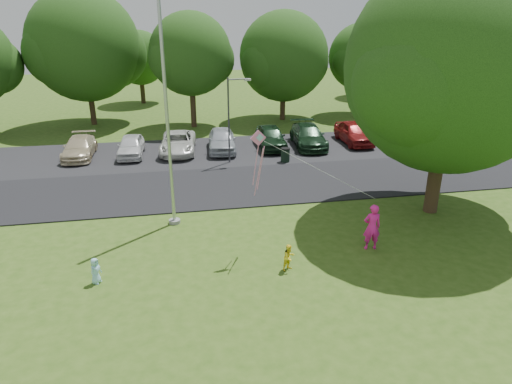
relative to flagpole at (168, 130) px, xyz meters
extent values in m
plane|color=#325315|center=(3.50, -5.00, -4.17)|extent=(120.00, 120.00, 0.00)
cube|color=black|center=(3.50, 4.00, -4.14)|extent=(60.00, 6.00, 0.06)
cube|color=black|center=(3.50, 10.50, -4.14)|extent=(42.00, 7.00, 0.06)
cylinder|color=#B7BABF|center=(0.00, 0.00, 0.83)|extent=(0.14, 0.14, 10.00)
cylinder|color=gray|center=(0.00, 0.00, -4.09)|extent=(0.50, 0.50, 0.16)
cylinder|color=#3F3F44|center=(3.49, 8.00, -1.60)|extent=(0.10, 0.10, 5.13)
cylinder|color=#3F3F44|center=(4.08, 8.10, 0.83)|extent=(1.19, 0.27, 0.07)
cube|color=silver|center=(4.67, 8.20, 0.77)|extent=(0.41, 0.25, 0.12)
cylinder|color=black|center=(6.85, 7.47, -3.74)|extent=(0.54, 0.54, 0.86)
cylinder|color=black|center=(6.85, 7.47, -3.28)|extent=(0.57, 0.57, 0.05)
cylinder|color=#332316|center=(11.70, -0.87, -2.47)|extent=(0.62, 0.62, 3.40)
sphere|color=#193C10|center=(11.70, -0.87, 2.34)|extent=(8.86, 8.86, 8.86)
sphere|color=#193C10|center=(13.69, 0.01, 1.67)|extent=(5.76, 5.76, 5.76)
sphere|color=#193C10|center=(9.93, -1.98, 1.89)|extent=(5.31, 5.31, 5.31)
sphere|color=#193C10|center=(9.40, -1.87, 1.84)|extent=(4.61, 4.61, 4.61)
cylinder|color=#332316|center=(-6.10, 20.24, -2.57)|extent=(0.44, 0.44, 3.19)
sphere|color=#193C10|center=(-6.10, 20.24, 2.00)|extent=(8.50, 8.50, 8.50)
sphere|color=#193C10|center=(-4.18, 21.09, 1.37)|extent=(5.53, 5.53, 5.53)
sphere|color=#193C10|center=(-7.80, 19.17, 1.58)|extent=(5.10, 5.10, 5.10)
cylinder|color=#332316|center=(1.92, 17.90, -2.45)|extent=(0.44, 0.44, 3.43)
sphere|color=#193C10|center=(1.92, 17.90, 1.45)|extent=(6.27, 6.27, 6.27)
sphere|color=#193C10|center=(3.33, 18.53, 0.98)|extent=(4.07, 4.07, 4.07)
sphere|color=#193C10|center=(0.66, 17.12, 1.14)|extent=(3.76, 3.76, 3.76)
cylinder|color=#332316|center=(9.53, 19.17, -2.84)|extent=(0.44, 0.44, 2.66)
sphere|color=#193C10|center=(9.53, 19.17, 1.03)|extent=(7.27, 7.27, 7.27)
sphere|color=#193C10|center=(11.16, 19.89, 0.49)|extent=(4.72, 4.72, 4.72)
sphere|color=#193C10|center=(8.07, 18.26, 0.67)|extent=(4.36, 4.36, 4.36)
cylinder|color=#332316|center=(16.62, 19.89, -2.66)|extent=(0.44, 0.44, 3.02)
sphere|color=#193C10|center=(16.62, 19.89, 0.84)|extent=(5.67, 5.67, 5.67)
sphere|color=#193C10|center=(17.89, 20.46, 0.41)|extent=(3.68, 3.68, 3.68)
sphere|color=#193C10|center=(15.48, 19.18, 0.55)|extent=(3.40, 3.40, 3.40)
cylinder|color=#332316|center=(25.42, 17.25, -2.45)|extent=(0.44, 0.44, 3.42)
sphere|color=#193C10|center=(25.42, 17.25, 2.33)|extent=(8.77, 8.77, 8.77)
sphere|color=#193C10|center=(27.39, 18.13, 1.67)|extent=(5.70, 5.70, 5.70)
sphere|color=#193C10|center=(23.67, 16.15, 1.89)|extent=(5.26, 5.26, 5.26)
cylinder|color=#332316|center=(-2.50, 29.00, -2.87)|extent=(0.44, 0.44, 2.60)
sphere|color=#193C10|center=(-2.50, 29.00, 0.25)|extent=(5.20, 5.20, 5.20)
sphere|color=#193C10|center=(-1.33, 29.52, -0.14)|extent=(3.38, 3.38, 3.38)
sphere|color=#193C10|center=(-3.54, 28.35, -0.01)|extent=(3.12, 3.12, 3.12)
cylinder|color=#332316|center=(21.50, 28.50, -2.87)|extent=(0.44, 0.44, 2.60)
sphere|color=#193C10|center=(21.50, 28.50, 0.25)|extent=(5.20, 5.20, 5.20)
sphere|color=#193C10|center=(22.67, 29.02, -0.14)|extent=(3.38, 3.38, 3.38)
sphere|color=#193C10|center=(20.46, 27.85, -0.01)|extent=(3.12, 3.12, 3.12)
imported|color=#C6B793|center=(-5.65, 10.77, -3.48)|extent=(1.78, 4.32, 1.25)
imported|color=silver|center=(-2.48, 10.45, -3.46)|extent=(1.68, 3.87, 1.30)
imported|color=silver|center=(0.47, 10.67, -3.45)|extent=(2.57, 4.87, 1.30)
imported|color=#B2B7BF|center=(3.33, 10.56, -3.37)|extent=(2.11, 4.45, 1.47)
imported|color=black|center=(6.63, 10.65, -3.37)|extent=(1.92, 4.39, 1.47)
imported|color=black|center=(9.22, 10.54, -3.39)|extent=(2.44, 5.07, 1.42)
imported|color=maroon|center=(12.57, 10.72, -3.36)|extent=(1.79, 4.38, 1.49)
imported|color=#F42098|center=(7.46, -3.76, -3.23)|extent=(0.71, 0.50, 1.87)
imported|color=yellow|center=(3.96, -4.68, -3.67)|extent=(0.61, 0.56, 1.00)
imported|color=#A1E4F8|center=(-2.71, -4.30, -3.70)|extent=(0.49, 0.54, 0.94)
cube|color=pink|center=(3.14, -3.04, 0.31)|extent=(0.58, 0.11, 0.58)
cube|color=#8CC6E5|center=(3.19, -3.07, 0.33)|extent=(0.28, 0.06, 0.28)
cylinder|color=white|center=(5.30, -3.40, -0.87)|extent=(4.33, 0.72, 2.37)
cylinder|color=pink|center=(3.04, -3.04, -0.73)|extent=(0.19, 0.25, 1.56)
cylinder|color=pink|center=(3.24, -2.99, -0.85)|extent=(0.22, 0.41, 1.78)
cylinder|color=pink|center=(3.14, -3.12, -0.97)|extent=(0.24, 0.60, 1.99)
camera|label=1|loc=(0.18, -18.43, 4.48)|focal=32.00mm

